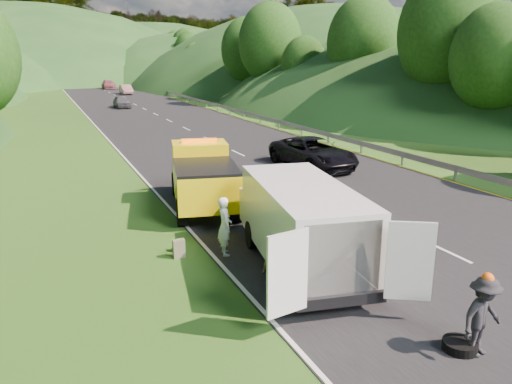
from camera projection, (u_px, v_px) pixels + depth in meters
name	position (u px, v px, depth m)	size (l,w,h in m)	color
ground	(330.00, 244.00, 16.45)	(320.00, 320.00, 0.00)	#38661E
road_surface	(156.00, 114.00, 53.01)	(14.00, 200.00, 0.02)	black
guardrail	(189.00, 102.00, 66.88)	(0.06, 140.00, 1.52)	gray
tree_line_right	(254.00, 96.00, 78.39)	(14.00, 140.00, 14.00)	#2A5318
hills_backdrop	(94.00, 78.00, 138.19)	(201.00, 288.60, 44.00)	#2D5B23
tow_truck	(203.00, 177.00, 20.09)	(3.46, 6.48, 2.64)	black
white_van	(301.00, 221.00, 14.27)	(4.26, 7.52, 2.53)	black
woman	(225.00, 254.00, 15.56)	(0.67, 0.49, 1.84)	silver
child	(270.00, 273.00, 14.23)	(0.45, 0.35, 0.92)	#CED06F
worker	(478.00, 355.00, 10.34)	(1.12, 0.64, 1.73)	black
suitcase	(179.00, 249.00, 15.25)	(0.36, 0.20, 0.58)	#65644B
spare_tire	(459.00, 351.00, 10.48)	(0.72, 0.72, 0.20)	black
passing_suv	(313.00, 168.00, 27.71)	(2.70, 5.86, 1.63)	black
dist_car_a	(122.00, 108.00, 59.55)	(1.70, 4.21, 1.44)	#454449
dist_car_b	(126.00, 94.00, 80.61)	(1.62, 4.64, 1.53)	#805855
dist_car_c	(109.00, 89.00, 93.96)	(2.24, 5.51, 1.60)	brown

